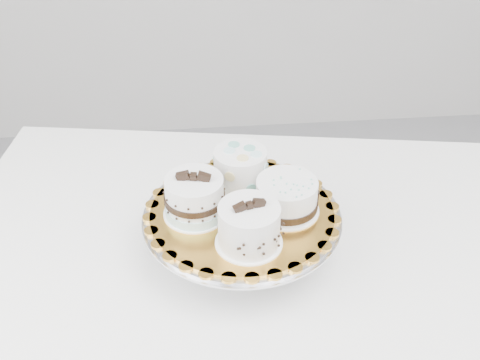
{
  "coord_description": "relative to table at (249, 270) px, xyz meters",
  "views": [
    {
      "loc": [
        -0.06,
        -0.84,
        1.55
      ],
      "look_at": [
        0.02,
        0.03,
        0.92
      ],
      "focal_mm": 45.0,
      "sensor_mm": 36.0,
      "label": 1
    }
  ],
  "objects": [
    {
      "name": "cake_stand",
      "position": [
        -0.02,
        -0.03,
        0.14
      ],
      "size": [
        0.37,
        0.37,
        0.1
      ],
      "color": "gray",
      "rests_on": "table"
    },
    {
      "name": "cake_swirl",
      "position": [
        -0.01,
        -0.12,
        0.22
      ],
      "size": [
        0.13,
        0.13,
        0.09
      ],
      "rotation": [
        0.0,
        0.0,
        0.27
      ],
      "color": "white",
      "rests_on": "cake_board"
    },
    {
      "name": "cake_board",
      "position": [
        -0.02,
        -0.03,
        0.18
      ],
      "size": [
        0.34,
        0.34,
        0.01
      ],
      "primitive_type": "cylinder",
      "rotation": [
        0.0,
        0.0,
        0.01
      ],
      "color": "orange",
      "rests_on": "cake_stand"
    },
    {
      "name": "cake_banded",
      "position": [
        -0.1,
        -0.03,
        0.22
      ],
      "size": [
        0.12,
        0.12,
        0.1
      ],
      "rotation": [
        0.0,
        0.0,
        -0.18
      ],
      "color": "white",
      "rests_on": "cake_board"
    },
    {
      "name": "cake_ribbon",
      "position": [
        0.07,
        -0.03,
        0.21
      ],
      "size": [
        0.14,
        0.14,
        0.07
      ],
      "rotation": [
        0.0,
        0.0,
        -0.27
      ],
      "color": "white",
      "rests_on": "cake_board"
    },
    {
      "name": "table",
      "position": [
        0.0,
        0.0,
        0.0
      ],
      "size": [
        1.34,
        1.0,
        0.75
      ],
      "rotation": [
        0.0,
        0.0,
        -0.16
      ],
      "color": "white",
      "rests_on": "floor"
    },
    {
      "name": "cake_dots",
      "position": [
        -0.01,
        0.06,
        0.22
      ],
      "size": [
        0.12,
        0.12,
        0.08
      ],
      "rotation": [
        0.0,
        0.0,
        -0.14
      ],
      "color": "white",
      "rests_on": "cake_board"
    }
  ]
}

